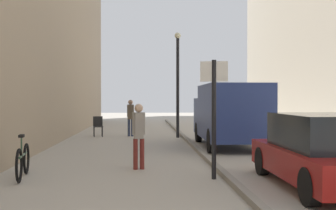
# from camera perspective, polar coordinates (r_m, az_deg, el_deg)

# --- Properties ---
(ground_plane) EXTENTS (80.00, 80.00, 0.00)m
(ground_plane) POSITION_cam_1_polar(r_m,az_deg,el_deg) (13.91, -2.36, -6.41)
(ground_plane) COLOR #A8A093
(kerb_strip) EXTENTS (0.16, 40.00, 0.12)m
(kerb_strip) POSITION_cam_1_polar(r_m,az_deg,el_deg) (14.02, 4.15, -6.11)
(kerb_strip) COLOR gray
(kerb_strip) RESTS_ON ground_plane
(pedestrian_mid_block) EXTENTS (0.32, 0.26, 1.71)m
(pedestrian_mid_block) POSITION_cam_1_polar(r_m,az_deg,el_deg) (19.82, -5.10, -1.39)
(pedestrian_mid_block) COLOR #2D3851
(pedestrian_mid_block) RESTS_ON ground_plane
(pedestrian_far_crossing) EXTENTS (0.32, 0.21, 1.63)m
(pedestrian_far_crossing) POSITION_cam_1_polar(r_m,az_deg,el_deg) (10.49, -3.98, -3.61)
(pedestrian_far_crossing) COLOR maroon
(pedestrian_far_crossing) RESTS_ON ground_plane
(delivery_van) EXTENTS (2.13, 5.17, 2.26)m
(delivery_van) POSITION_cam_1_polar(r_m,az_deg,el_deg) (15.54, 8.33, -1.14)
(delivery_van) COLOR navy
(delivery_van) RESTS_ON ground_plane
(parked_car) EXTENTS (1.88, 4.22, 1.45)m
(parked_car) POSITION_cam_1_polar(r_m,az_deg,el_deg) (8.89, 20.25, -5.94)
(parked_car) COLOR maroon
(parked_car) RESTS_ON ground_plane
(street_sign_post) EXTENTS (0.60, 0.12, 2.60)m
(street_sign_post) POSITION_cam_1_polar(r_m,az_deg,el_deg) (9.22, 6.24, -0.46)
(street_sign_post) COLOR black
(street_sign_post) RESTS_ON ground_plane
(lamp_post) EXTENTS (0.28, 0.28, 4.76)m
(lamp_post) POSITION_cam_1_polar(r_m,az_deg,el_deg) (19.09, 1.33, 3.73)
(lamp_post) COLOR black
(lamp_post) RESTS_ON ground_plane
(bicycle_leaning) EXTENTS (0.29, 1.76, 0.98)m
(bicycle_leaning) POSITION_cam_1_polar(r_m,az_deg,el_deg) (9.90, -19.05, -7.17)
(bicycle_leaning) COLOR black
(bicycle_leaning) RESTS_ON ground_plane
(cafe_chair_near_window) EXTENTS (0.51, 0.51, 0.94)m
(cafe_chair_near_window) POSITION_cam_1_polar(r_m,az_deg,el_deg) (19.90, -9.46, -2.66)
(cafe_chair_near_window) COLOR black
(cafe_chair_near_window) RESTS_ON ground_plane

